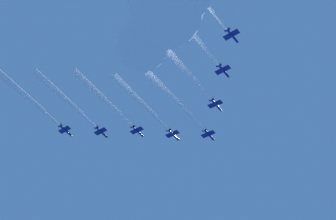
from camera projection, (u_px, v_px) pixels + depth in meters
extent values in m
cylinder|color=navy|center=(209.00, 135.00, 245.73)|extent=(1.90, 9.07, 1.38)
cone|color=yellow|center=(214.00, 141.00, 247.78)|extent=(1.38, 1.37, 1.31)
cylinder|color=black|center=(203.00, 129.00, 243.80)|extent=(1.07, 0.66, 1.03)
ellipsoid|color=black|center=(211.00, 136.00, 246.87)|extent=(1.04, 1.95, 0.87)
cube|color=navy|center=(208.00, 134.00, 245.48)|extent=(8.21, 3.17, 2.62)
cube|color=yellow|center=(202.00, 136.00, 247.74)|extent=(0.83, 2.34, 0.30)
cube|color=yellow|center=(214.00, 132.00, 243.31)|extent=(0.83, 2.34, 0.30)
cube|color=navy|center=(204.00, 130.00, 244.19)|extent=(3.14, 1.28, 1.04)
cube|color=yellow|center=(205.00, 129.00, 244.87)|extent=(0.76, 1.44, 1.85)
cylinder|color=white|center=(197.00, 122.00, 241.47)|extent=(2.48, 12.57, 1.75)
cylinder|color=white|center=(184.00, 109.00, 236.88)|extent=(3.35, 12.63, 2.63)
cylinder|color=white|center=(170.00, 95.00, 232.69)|extent=(4.23, 12.68, 3.50)
cylinder|color=white|center=(156.00, 81.00, 228.53)|extent=(5.10, 12.73, 4.38)
cylinder|color=navy|center=(173.00, 135.00, 244.43)|extent=(1.78, 9.05, 1.38)
cone|color=yellow|center=(179.00, 141.00, 246.50)|extent=(1.36, 1.36, 1.31)
cylinder|color=black|center=(167.00, 129.00, 242.47)|extent=(1.06, 0.65, 1.03)
ellipsoid|color=black|center=(176.00, 136.00, 245.57)|extent=(1.01, 1.94, 0.87)
cube|color=navy|center=(172.00, 134.00, 244.17)|extent=(8.18, 3.06, 2.63)
cube|color=yellow|center=(167.00, 136.00, 246.42)|extent=(0.80, 2.33, 0.30)
cube|color=yellow|center=(178.00, 132.00, 242.02)|extent=(0.80, 2.33, 0.30)
cube|color=navy|center=(169.00, 130.00, 242.87)|extent=(3.13, 1.24, 1.04)
cube|color=yellow|center=(169.00, 129.00, 243.54)|extent=(0.74, 1.43, 1.85)
cylinder|color=white|center=(161.00, 122.00, 240.23)|extent=(2.28, 11.90, 1.75)
cylinder|color=white|center=(149.00, 109.00, 235.83)|extent=(3.15, 11.93, 2.63)
cylinder|color=white|center=(135.00, 96.00, 231.83)|extent=(4.03, 11.97, 3.50)
cylinder|color=white|center=(121.00, 83.00, 227.85)|extent=(4.90, 12.01, 4.38)
cylinder|color=navy|center=(216.00, 105.00, 235.48)|extent=(1.74, 9.05, 1.40)
cone|color=yellow|center=(221.00, 111.00, 237.57)|extent=(1.38, 1.35, 1.33)
cylinder|color=black|center=(210.00, 99.00, 233.51)|extent=(1.07, 0.64, 1.05)
ellipsoid|color=black|center=(218.00, 107.00, 236.62)|extent=(1.01, 1.93, 0.89)
cube|color=navy|center=(215.00, 104.00, 235.22)|extent=(8.09, 3.00, 2.85)
cube|color=yellow|center=(209.00, 107.00, 237.53)|extent=(0.78, 2.32, 0.32)
cube|color=yellow|center=(221.00, 101.00, 233.00)|extent=(0.78, 2.32, 0.32)
cube|color=navy|center=(212.00, 100.00, 233.91)|extent=(3.10, 1.22, 1.13)
cube|color=yellow|center=(212.00, 99.00, 234.57)|extent=(0.78, 1.43, 1.84)
cylinder|color=white|center=(204.00, 91.00, 231.14)|extent=(2.25, 12.54, 1.78)
cylinder|color=white|center=(191.00, 76.00, 226.48)|extent=(3.14, 12.58, 2.67)
cylinder|color=white|center=(177.00, 61.00, 222.23)|extent=(4.03, 12.61, 3.56)
cylinder|color=white|center=(163.00, 45.00, 218.00)|extent=(4.92, 12.64, 4.44)
cylinder|color=navy|center=(137.00, 131.00, 245.90)|extent=(1.83, 9.06, 1.38)
cone|color=yellow|center=(144.00, 137.00, 247.97)|extent=(1.37, 1.36, 1.31)
cylinder|color=black|center=(132.00, 125.00, 243.96)|extent=(1.06, 0.65, 1.04)
ellipsoid|color=black|center=(140.00, 133.00, 247.05)|extent=(1.02, 1.94, 0.88)
cube|color=navy|center=(137.00, 130.00, 245.65)|extent=(8.18, 3.10, 2.66)
cube|color=yellow|center=(132.00, 133.00, 247.92)|extent=(0.81, 2.33, 0.31)
cube|color=yellow|center=(142.00, 128.00, 243.48)|extent=(0.81, 2.33, 0.31)
cube|color=navy|center=(133.00, 127.00, 244.36)|extent=(3.13, 1.25, 1.06)
cube|color=yellow|center=(133.00, 125.00, 245.03)|extent=(0.76, 1.43, 1.85)
cylinder|color=white|center=(125.00, 119.00, 241.69)|extent=(2.36, 12.13, 1.76)
cylinder|color=white|center=(111.00, 106.00, 237.22)|extent=(3.23, 12.17, 2.63)
cylinder|color=white|center=(97.00, 92.00, 233.16)|extent=(4.11, 12.22, 3.51)
cylinder|color=white|center=(82.00, 79.00, 229.12)|extent=(4.99, 12.26, 4.39)
cylinder|color=navy|center=(223.00, 71.00, 226.50)|extent=(1.78, 9.05, 1.37)
cone|color=yellow|center=(229.00, 78.00, 228.58)|extent=(1.36, 1.36, 1.30)
cylinder|color=black|center=(218.00, 64.00, 224.55)|extent=(1.06, 0.65, 1.03)
ellipsoid|color=black|center=(226.00, 73.00, 227.65)|extent=(1.01, 1.94, 0.87)
cube|color=navy|center=(223.00, 70.00, 226.24)|extent=(8.19, 3.06, 2.57)
cube|color=yellow|center=(217.00, 73.00, 228.48)|extent=(0.80, 2.33, 0.30)
cube|color=yellow|center=(229.00, 67.00, 224.11)|extent=(0.80, 2.33, 0.30)
cube|color=navy|center=(219.00, 65.00, 224.95)|extent=(3.14, 1.24, 1.03)
cube|color=yellow|center=(219.00, 64.00, 225.63)|extent=(0.73, 1.43, 1.85)
cylinder|color=white|center=(211.00, 56.00, 222.19)|extent=(2.31, 12.60, 1.75)
cylinder|color=white|center=(198.00, 39.00, 217.54)|extent=(3.18, 12.64, 2.62)
cylinder|color=white|center=(183.00, 23.00, 213.29)|extent=(4.06, 12.68, 3.49)
cylinder|color=white|center=(168.00, 6.00, 209.06)|extent=(4.93, 12.71, 4.37)
cylinder|color=navy|center=(101.00, 132.00, 243.73)|extent=(1.79, 9.05, 1.37)
cone|color=yellow|center=(108.00, 138.00, 245.80)|extent=(1.36, 1.36, 1.30)
cylinder|color=black|center=(95.00, 126.00, 241.78)|extent=(1.05, 0.65, 1.03)
ellipsoid|color=black|center=(104.00, 134.00, 244.88)|extent=(1.01, 1.94, 0.87)
cube|color=navy|center=(101.00, 131.00, 243.47)|extent=(8.20, 3.07, 2.55)
cube|color=yellow|center=(96.00, 134.00, 245.70)|extent=(0.81, 2.33, 0.30)
cube|color=yellow|center=(105.00, 129.00, 241.35)|extent=(0.81, 2.33, 0.30)
cube|color=navy|center=(96.00, 127.00, 242.18)|extent=(3.14, 1.24, 1.01)
cube|color=yellow|center=(97.00, 126.00, 242.86)|extent=(0.72, 1.43, 1.85)
cylinder|color=white|center=(88.00, 120.00, 239.50)|extent=(2.30, 12.12, 1.74)
cylinder|color=white|center=(74.00, 106.00, 235.03)|extent=(3.17, 12.16, 2.61)
cylinder|color=white|center=(59.00, 93.00, 230.95)|extent=(4.04, 12.21, 3.49)
cylinder|color=white|center=(43.00, 79.00, 226.89)|extent=(4.91, 12.25, 4.36)
cylinder|color=navy|center=(232.00, 35.00, 215.76)|extent=(1.96, 9.07, 1.38)
cone|color=yellow|center=(238.00, 43.00, 217.80)|extent=(1.39, 1.38, 1.31)
cylinder|color=black|center=(226.00, 28.00, 213.83)|extent=(1.07, 0.67, 1.04)
ellipsoid|color=black|center=(235.00, 38.00, 216.89)|extent=(1.05, 1.96, 0.88)
cube|color=navy|center=(231.00, 35.00, 215.50)|extent=(8.20, 3.21, 2.70)
cube|color=yellow|center=(225.00, 38.00, 217.81)|extent=(0.84, 2.34, 0.31)
cube|color=yellow|center=(238.00, 31.00, 213.30)|extent=(0.84, 2.34, 0.31)
cube|color=navy|center=(227.00, 30.00, 214.23)|extent=(3.14, 1.30, 1.07)
cube|color=yellow|center=(228.00, 29.00, 214.89)|extent=(0.78, 1.44, 1.85)
cylinder|color=white|center=(219.00, 20.00, 211.57)|extent=(2.54, 12.29, 1.76)
cylinder|color=white|center=(205.00, 2.00, 207.10)|extent=(3.42, 12.34, 2.64)
cylinder|color=navy|center=(65.00, 130.00, 243.67)|extent=(1.82, 9.06, 1.38)
cone|color=yellow|center=(72.00, 136.00, 245.74)|extent=(1.37, 1.36, 1.31)
cylinder|color=black|center=(59.00, 125.00, 241.72)|extent=(1.06, 0.65, 1.04)
ellipsoid|color=black|center=(68.00, 132.00, 244.81)|extent=(1.02, 1.94, 0.88)
cube|color=navy|center=(65.00, 130.00, 243.41)|extent=(8.17, 3.09, 2.67)
cube|color=yellow|center=(60.00, 132.00, 245.68)|extent=(0.81, 2.33, 0.31)
cube|color=yellow|center=(69.00, 127.00, 241.24)|extent=(0.81, 2.33, 0.31)
cube|color=navy|center=(60.00, 126.00, 242.11)|extent=(3.13, 1.25, 1.06)
cube|color=yellow|center=(61.00, 125.00, 242.79)|extent=(0.76, 1.43, 1.85)
cylinder|color=white|center=(51.00, 118.00, 239.34)|extent=(2.37, 12.72, 1.76)
cylinder|color=white|center=(35.00, 104.00, 234.65)|extent=(3.25, 12.77, 2.64)
cylinder|color=white|center=(19.00, 90.00, 230.38)|extent=(4.13, 12.81, 3.51)
cylinder|color=white|center=(1.00, 75.00, 226.12)|extent=(5.00, 12.85, 4.39)
sphere|color=white|center=(166.00, 12.00, 194.16)|extent=(31.86, 31.86, 31.86)
sphere|color=white|center=(143.00, 45.00, 202.44)|extent=(23.89, 23.89, 23.89)
sphere|color=white|center=(174.00, 17.00, 204.45)|extent=(17.52, 17.52, 17.52)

